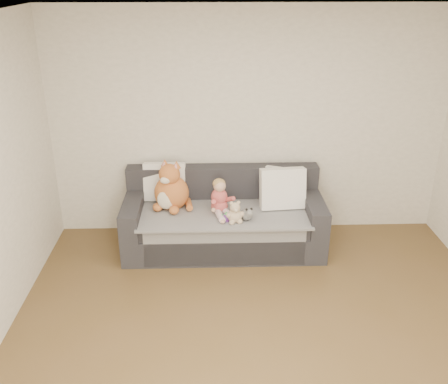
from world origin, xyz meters
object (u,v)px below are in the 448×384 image
(sofa, at_px, (223,221))
(toddler, at_px, (220,199))
(plush_cat, at_px, (171,190))
(sippy_cup, at_px, (226,216))
(teddy_bear, at_px, (235,214))

(sofa, xyz_separation_m, toddler, (-0.04, -0.12, 0.33))
(toddler, xyz_separation_m, plush_cat, (-0.54, 0.15, 0.05))
(sofa, xyz_separation_m, sippy_cup, (0.02, -0.33, 0.22))
(teddy_bear, height_order, sippy_cup, teddy_bear)
(toddler, relative_size, teddy_bear, 1.63)
(teddy_bear, relative_size, sippy_cup, 2.22)
(toddler, bearing_deg, plush_cat, 145.58)
(plush_cat, height_order, teddy_bear, plush_cat)
(sippy_cup, bearing_deg, plush_cat, 149.63)
(plush_cat, distance_m, teddy_bear, 0.79)
(toddler, distance_m, plush_cat, 0.56)
(sofa, height_order, teddy_bear, sofa)
(sofa, height_order, sippy_cup, sofa)
(plush_cat, bearing_deg, toddler, 7.86)
(sippy_cup, bearing_deg, teddy_bear, -16.18)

